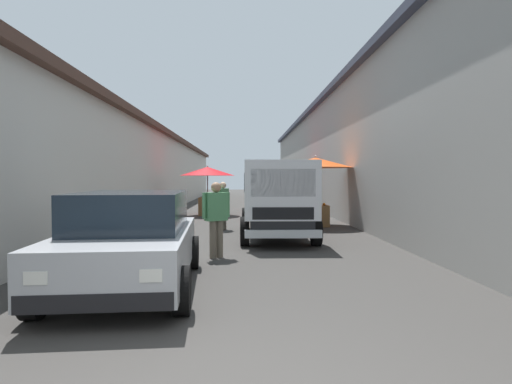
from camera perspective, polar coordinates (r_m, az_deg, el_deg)
name	(u,v)px	position (r m, az deg, el deg)	size (l,w,h in m)	color
ground	(243,222)	(16.19, -1.75, -4.01)	(90.00, 90.00, 0.00)	#3D3A38
building_left_whitewash	(72,170)	(19.75, -23.30, 2.70)	(49.80, 7.50, 3.97)	beige
building_right_concrete	(410,153)	(19.75, 19.86, 4.94)	(49.80, 7.50, 5.49)	gray
fruit_stall_near_left	(283,175)	(22.41, 3.60, 2.28)	(2.46, 2.46, 2.32)	#9E9EA3
fruit_stall_far_right	(316,170)	(14.96, 8.00, 2.97)	(2.58, 2.58, 2.45)	#9E9EA3
fruit_stall_mid_lane	(207,178)	(19.10, -6.51, 1.90)	(2.41, 2.41, 2.23)	#9E9EA3
hatchback_car	(131,239)	(6.74, -16.36, -6.10)	(4.02, 2.14, 1.45)	#ADAFB5
delivery_truck	(279,202)	(11.13, 3.04, -1.33)	(4.94, 2.01, 2.08)	black
vendor_by_crates	(216,215)	(8.90, -5.33, -3.02)	(0.41, 0.55, 1.58)	#665B4C
vendor_in_shade	(223,203)	(13.67, -4.42, -1.42)	(0.58, 0.36, 1.54)	#665B4C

